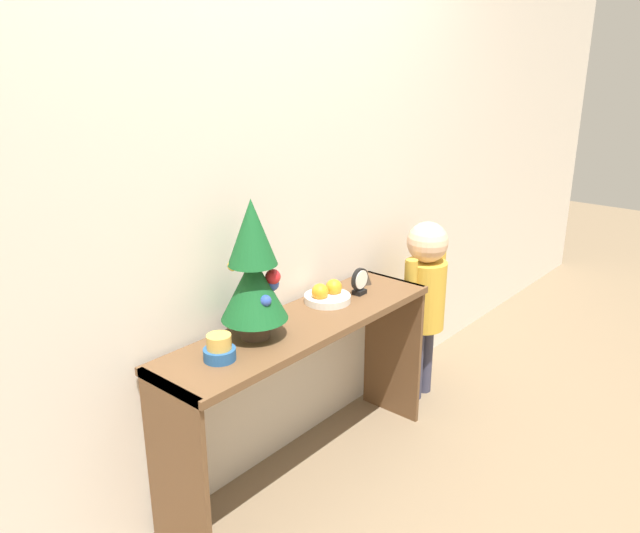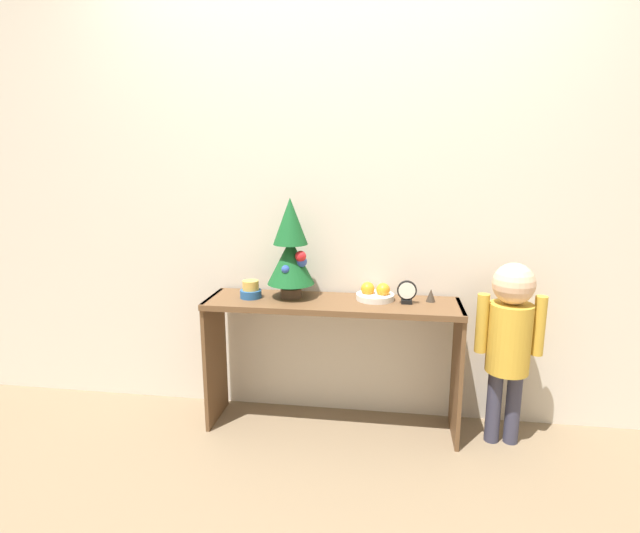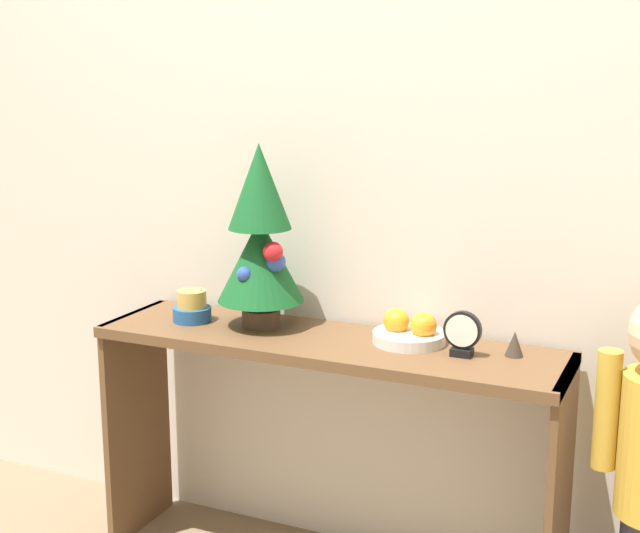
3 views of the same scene
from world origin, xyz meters
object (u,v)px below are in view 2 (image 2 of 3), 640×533
(figurine, at_px, (431,295))
(child_figure, at_px, (510,332))
(singing_bowl, at_px, (251,290))
(mini_tree, at_px, (291,249))
(desk_clock, at_px, (407,292))
(fruit_bowl, at_px, (375,294))

(figurine, relative_size, child_figure, 0.07)
(singing_bowl, xyz_separation_m, child_figure, (1.30, -0.02, -0.15))
(singing_bowl, xyz_separation_m, figurine, (0.92, 0.06, -0.01))
(mini_tree, height_order, child_figure, mini_tree)
(desk_clock, relative_size, child_figure, 0.13)
(mini_tree, distance_m, desk_clock, 0.63)
(fruit_bowl, relative_size, desk_clock, 1.66)
(figurine, bearing_deg, mini_tree, -178.22)
(mini_tree, distance_m, fruit_bowl, 0.49)
(fruit_bowl, distance_m, singing_bowl, 0.65)
(fruit_bowl, relative_size, singing_bowl, 1.76)
(desk_clock, distance_m, figurine, 0.14)
(fruit_bowl, distance_m, figurine, 0.28)
(fruit_bowl, height_order, figurine, fruit_bowl)
(fruit_bowl, xyz_separation_m, child_figure, (0.66, -0.08, -0.14))
(figurine, bearing_deg, child_figure, -12.80)
(mini_tree, relative_size, singing_bowl, 4.67)
(singing_bowl, relative_size, child_figure, 0.12)
(fruit_bowl, xyz_separation_m, singing_bowl, (-0.64, -0.06, 0.01))
(singing_bowl, height_order, desk_clock, desk_clock)
(mini_tree, distance_m, figurine, 0.75)
(desk_clock, xyz_separation_m, figurine, (0.12, 0.05, -0.03))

